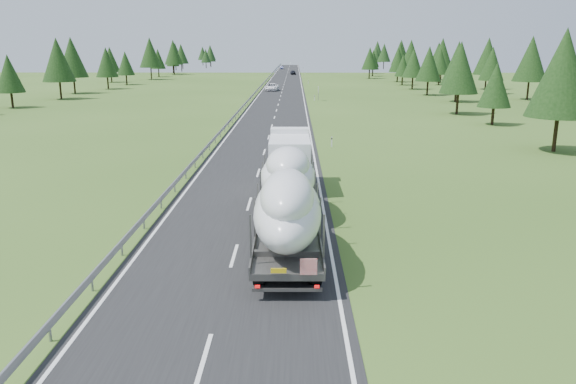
{
  "coord_description": "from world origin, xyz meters",
  "views": [
    {
      "loc": [
        2.84,
        -24.81,
        9.52
      ],
      "look_at": [
        2.5,
        3.68,
        2.17
      ],
      "focal_mm": 35.0,
      "sensor_mm": 36.0,
      "label": 1
    }
  ],
  "objects_px": {
    "boat_truck": "(288,184)",
    "distant_car_blue": "(282,68)",
    "highway_sign": "(318,91)",
    "distant_van": "(272,87)",
    "distant_car_dark": "(293,72)"
  },
  "relations": [
    {
      "from": "distant_car_blue",
      "to": "distant_van",
      "type": "bearing_deg",
      "value": -93.74
    },
    {
      "from": "distant_car_dark",
      "to": "highway_sign",
      "type": "bearing_deg",
      "value": -91.83
    },
    {
      "from": "highway_sign",
      "to": "boat_truck",
      "type": "distance_m",
      "value": 75.71
    },
    {
      "from": "distant_car_dark",
      "to": "distant_car_blue",
      "type": "xyz_separation_m",
      "value": [
        -5.32,
        54.06,
        -0.12
      ]
    },
    {
      "from": "boat_truck",
      "to": "distant_car_dark",
      "type": "relative_size",
      "value": 4.62
    },
    {
      "from": "boat_truck",
      "to": "distant_car_blue",
      "type": "distance_m",
      "value": 232.41
    },
    {
      "from": "highway_sign",
      "to": "distant_van",
      "type": "height_order",
      "value": "highway_sign"
    },
    {
      "from": "highway_sign",
      "to": "distant_car_blue",
      "type": "xyz_separation_m",
      "value": [
        -10.3,
        156.77,
        -1.15
      ]
    },
    {
      "from": "boat_truck",
      "to": "distant_van",
      "type": "distance_m",
      "value": 99.95
    },
    {
      "from": "boat_truck",
      "to": "highway_sign",
      "type": "bearing_deg",
      "value": 86.44
    },
    {
      "from": "highway_sign",
      "to": "boat_truck",
      "type": "xyz_separation_m",
      "value": [
        -4.7,
        -75.57,
        0.6
      ]
    },
    {
      "from": "distant_car_dark",
      "to": "distant_car_blue",
      "type": "bearing_deg",
      "value": 91.01
    },
    {
      "from": "highway_sign",
      "to": "boat_truck",
      "type": "relative_size",
      "value": 0.12
    },
    {
      "from": "distant_car_blue",
      "to": "boat_truck",
      "type": "bearing_deg",
      "value": -92.71
    },
    {
      "from": "boat_truck",
      "to": "distant_van",
      "type": "xyz_separation_m",
      "value": [
        -4.8,
        99.82,
        -1.59
      ]
    }
  ]
}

